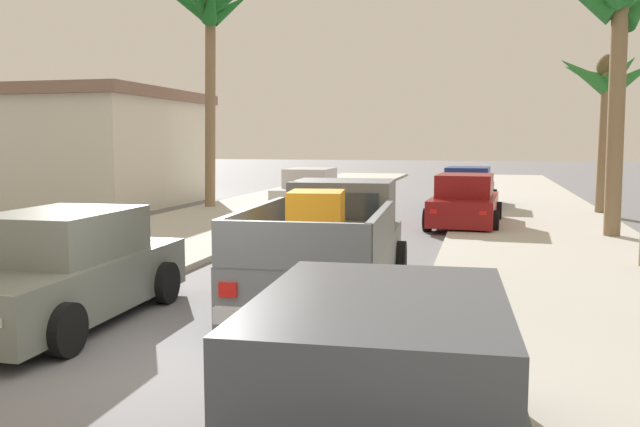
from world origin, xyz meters
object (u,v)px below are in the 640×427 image
at_px(car_right_near, 465,202).
at_px(palm_tree_left_back, 619,14).
at_px(car_left_mid, 468,189).
at_px(car_left_far, 382,419).
at_px(roadside_house, 51,148).
at_px(car_left_near, 62,271).
at_px(pickup_truck, 330,249).
at_px(car_right_mid, 310,192).
at_px(palm_tree_right_back, 606,88).
at_px(palm_tree_right_mid, 207,23).

bearing_deg(car_right_near, palm_tree_left_back, -23.13).
relative_size(car_left_mid, car_left_far, 1.00).
height_order(car_left_mid, roadside_house, roadside_house).
bearing_deg(car_left_near, car_left_far, -36.97).
xyz_separation_m(car_right_near, palm_tree_left_back, (3.65, -1.56, 4.89)).
distance_m(car_right_near, palm_tree_left_back, 6.30).
bearing_deg(pickup_truck, car_right_mid, 106.24).
bearing_deg(car_right_near, car_left_mid, 90.50).
relative_size(palm_tree_right_back, roadside_house, 0.49).
distance_m(car_right_near, palm_tree_right_mid, 11.32).
xyz_separation_m(car_left_mid, palm_tree_right_back, (4.37, -1.62, 3.49)).
bearing_deg(pickup_truck, palm_tree_left_back, 56.01).
height_order(car_left_mid, palm_tree_right_back, palm_tree_right_back).
height_order(pickup_truck, car_right_near, pickup_truck).
relative_size(car_left_mid, palm_tree_right_mid, 0.53).
distance_m(car_left_far, roadside_house, 24.79).
distance_m(car_left_near, palm_tree_left_back, 14.29).
xyz_separation_m(palm_tree_right_mid, palm_tree_left_back, (12.85, -4.40, -1.07)).
relative_size(car_left_near, palm_tree_left_back, 0.62).
height_order(car_left_mid, car_left_far, same).
distance_m(car_right_mid, palm_tree_left_back, 11.19).
relative_size(palm_tree_right_mid, palm_tree_left_back, 1.16).
xyz_separation_m(palm_tree_left_back, palm_tree_right_back, (0.67, 5.42, -1.40)).
bearing_deg(car_right_mid, car_right_near, -27.53).
bearing_deg(car_right_near, car_left_far, -90.27).
relative_size(car_right_near, car_right_mid, 1.01).
relative_size(car_left_mid, car_right_mid, 1.01).
xyz_separation_m(pickup_truck, palm_tree_left_back, (5.44, 8.06, 4.81)).
bearing_deg(car_left_mid, car_left_near, -106.19).
xyz_separation_m(car_left_far, palm_tree_left_back, (3.72, 13.97, 4.89)).
bearing_deg(car_left_near, car_right_mid, 91.38).
distance_m(car_left_near, palm_tree_right_back, 18.57).
distance_m(palm_tree_right_back, roadside_house, 20.56).
height_order(pickup_truck, palm_tree_right_mid, palm_tree_right_mid).
xyz_separation_m(car_left_mid, palm_tree_left_back, (3.70, -7.05, 4.89)).
xyz_separation_m(car_right_mid, car_left_far, (5.34, -18.35, 0.00)).
height_order(car_left_mid, palm_tree_right_mid, palm_tree_right_mid).
bearing_deg(palm_tree_right_back, palm_tree_left_back, -97.04).
bearing_deg(car_right_mid, roadside_house, 177.49).
distance_m(car_left_mid, palm_tree_right_back, 5.82).
height_order(pickup_truck, roadside_house, roadside_house).
relative_size(car_right_near, car_left_mid, 1.00).
relative_size(car_left_near, roadside_house, 0.40).
xyz_separation_m(car_right_mid, palm_tree_right_mid, (-3.78, 0.02, 5.96)).
xyz_separation_m(pickup_truck, car_left_far, (1.72, -5.91, -0.09)).
relative_size(pickup_truck, palm_tree_right_mid, 0.66).
bearing_deg(car_right_mid, palm_tree_left_back, -25.80).
bearing_deg(palm_tree_right_back, pickup_truck, -114.36).
xyz_separation_m(pickup_truck, car_right_mid, (-3.62, 12.44, -0.09)).
bearing_deg(car_left_mid, palm_tree_right_back, -20.39).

